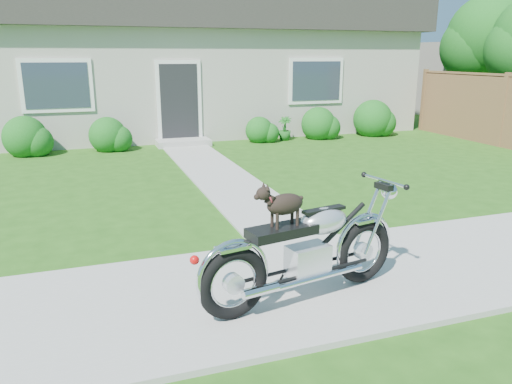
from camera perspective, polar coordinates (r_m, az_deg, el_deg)
ground at (r=6.34m, az=21.50°, el=-7.18°), size 80.00×80.00×0.00m
sidewalk at (r=6.33m, az=21.52°, el=-7.01°), size 24.00×2.20×0.04m
walkway at (r=9.97m, az=-4.30°, el=1.97°), size 1.20×8.00×0.03m
house at (r=16.85m, az=-5.69°, el=14.75°), size 12.60×7.03×4.50m
fence at (r=14.48m, az=26.44°, el=8.33°), size 0.12×6.62×1.90m
tree_far at (r=19.24m, az=25.47°, el=15.25°), size 2.83×2.81×4.30m
shrub_row at (r=13.63m, az=-1.67°, el=7.40°), size 10.54×1.14×1.14m
potted_plant_left at (r=13.09m, az=-17.11°, el=5.92°), size 0.62×0.68×0.64m
potted_plant_right at (r=14.12m, az=3.29°, el=7.26°), size 0.52×0.52×0.66m
motorcycle_with_dog at (r=4.77m, az=5.90°, el=-6.39°), size 2.21×0.74×1.18m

